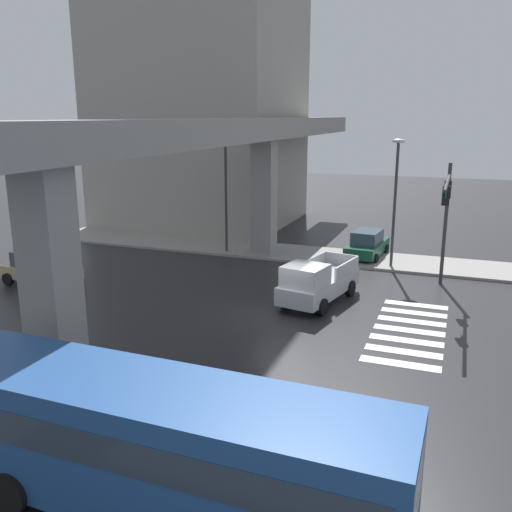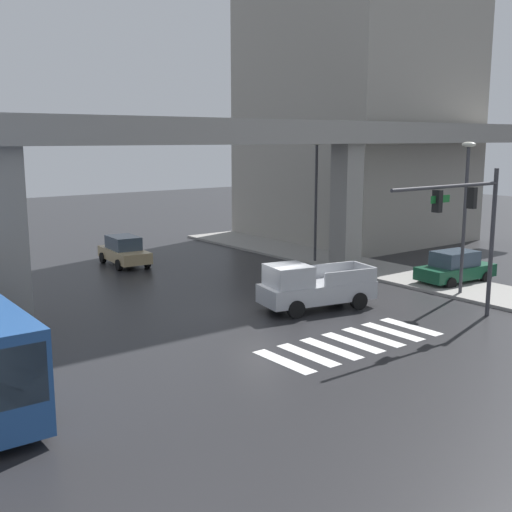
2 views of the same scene
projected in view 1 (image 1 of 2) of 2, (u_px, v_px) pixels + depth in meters
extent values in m
plane|color=#232326|center=(283.00, 314.00, 24.06)|extent=(120.00, 120.00, 0.00)
cube|color=silver|center=(400.00, 364.00, 19.25)|extent=(0.55, 2.80, 0.01)
cube|color=silver|center=(403.00, 352.00, 20.25)|extent=(0.55, 2.80, 0.01)
cube|color=silver|center=(406.00, 340.00, 21.25)|extent=(0.55, 2.80, 0.01)
cube|color=silver|center=(409.00, 330.00, 22.25)|extent=(0.55, 2.80, 0.01)
cube|color=silver|center=(411.00, 321.00, 23.25)|extent=(0.55, 2.80, 0.01)
cube|color=silver|center=(414.00, 313.00, 24.25)|extent=(0.55, 2.80, 0.01)
cube|color=silver|center=(416.00, 305.00, 25.24)|extent=(0.55, 2.80, 0.01)
cube|color=gray|center=(191.00, 133.00, 23.58)|extent=(54.51, 2.27, 1.20)
cube|color=gray|center=(52.00, 287.00, 16.18)|extent=(1.30, 1.30, 7.11)
cube|color=gray|center=(264.00, 199.00, 33.05)|extent=(1.30, 1.30, 7.11)
cube|color=gray|center=(199.00, 9.00, 41.43)|extent=(12.60, 13.94, 32.42)
cube|color=gray|center=(304.00, 254.00, 34.22)|extent=(4.00, 36.00, 0.15)
cube|color=#A8AAAF|center=(319.00, 285.00, 25.55)|extent=(5.38, 2.88, 0.80)
cube|color=#A8AAAF|center=(305.00, 275.00, 24.15)|extent=(2.02, 2.05, 0.90)
cube|color=#3F5160|center=(300.00, 278.00, 23.77)|extent=(0.43, 1.66, 0.77)
cube|color=#A8AAAF|center=(347.00, 268.00, 25.87)|extent=(2.62, 0.63, 0.60)
cube|color=#A8AAAF|center=(313.00, 263.00, 26.77)|extent=(2.62, 0.63, 0.60)
cube|color=#A8AAAF|center=(341.00, 259.00, 27.43)|extent=(0.45, 1.73, 0.60)
cylinder|color=black|center=(322.00, 307.00, 23.89)|extent=(0.80, 0.43, 0.76)
cylinder|color=black|center=(285.00, 300.00, 24.82)|extent=(0.80, 0.43, 0.76)
cylinder|color=black|center=(350.00, 288.00, 26.49)|extent=(0.80, 0.43, 0.76)
cylinder|color=black|center=(316.00, 282.00, 27.42)|extent=(0.80, 0.43, 0.76)
cube|color=#234C8C|center=(156.00, 444.00, 11.74)|extent=(2.70, 10.84, 2.70)
cube|color=#2D3D4C|center=(155.00, 424.00, 11.62)|extent=(2.73, 10.31, 0.76)
cube|color=#2D3D4C|center=(416.00, 491.00, 9.75)|extent=(2.25, 0.12, 1.49)
cylinder|color=black|center=(341.00, 498.00, 11.78)|extent=(0.37, 0.97, 0.96)
cylinder|color=black|center=(84.00, 434.00, 14.19)|extent=(0.37, 0.97, 0.96)
cylinder|color=black|center=(11.00, 492.00, 11.98)|extent=(0.37, 0.97, 0.96)
cube|color=#14472D|center=(367.00, 248.00, 33.51)|extent=(4.45, 2.16, 0.64)
cube|color=#384756|center=(367.00, 237.00, 33.25)|extent=(2.37, 1.70, 0.76)
cylinder|color=black|center=(359.00, 247.00, 35.11)|extent=(0.66, 0.30, 0.64)
cylinder|color=black|center=(386.00, 249.00, 34.38)|extent=(0.66, 0.30, 0.64)
cylinder|color=black|center=(347.00, 256.00, 32.79)|extent=(0.66, 0.30, 0.64)
cylinder|color=black|center=(375.00, 259.00, 32.06)|extent=(0.66, 0.30, 0.64)
cube|color=tan|center=(40.00, 272.00, 28.28)|extent=(2.10, 4.43, 0.64)
cube|color=#384756|center=(37.00, 259.00, 28.14)|extent=(1.67, 2.35, 0.76)
cylinder|color=black|center=(72.00, 277.00, 28.56)|extent=(0.29, 0.66, 0.64)
cylinder|color=black|center=(47.00, 286.00, 27.05)|extent=(0.29, 0.66, 0.64)
cylinder|color=black|center=(34.00, 271.00, 29.66)|extent=(0.29, 0.66, 0.64)
cylinder|color=black|center=(8.00, 279.00, 28.15)|extent=(0.29, 0.66, 0.64)
cylinder|color=#38383D|center=(445.00, 225.00, 27.71)|extent=(0.18, 0.18, 6.20)
cylinder|color=#38383D|center=(447.00, 182.00, 24.19)|extent=(6.40, 0.14, 0.14)
cube|color=black|center=(448.00, 189.00, 25.77)|extent=(0.24, 0.32, 0.84)
sphere|color=orange|center=(448.00, 189.00, 25.77)|extent=(0.17, 0.17, 0.17)
cube|color=black|center=(446.00, 196.00, 23.78)|extent=(0.24, 0.32, 0.84)
sphere|color=orange|center=(446.00, 196.00, 23.78)|extent=(0.17, 0.17, 0.17)
cube|color=#19722D|center=(446.00, 194.00, 23.92)|extent=(1.10, 0.04, 0.28)
cylinder|color=#38383D|center=(394.00, 208.00, 30.43)|extent=(0.16, 0.16, 7.00)
ellipsoid|color=beige|center=(399.00, 141.00, 29.53)|extent=(0.44, 0.70, 0.24)
cylinder|color=#38383D|center=(226.00, 198.00, 33.88)|extent=(0.16, 0.16, 7.00)
ellipsoid|color=beige|center=(225.00, 138.00, 32.98)|extent=(0.44, 0.70, 0.24)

